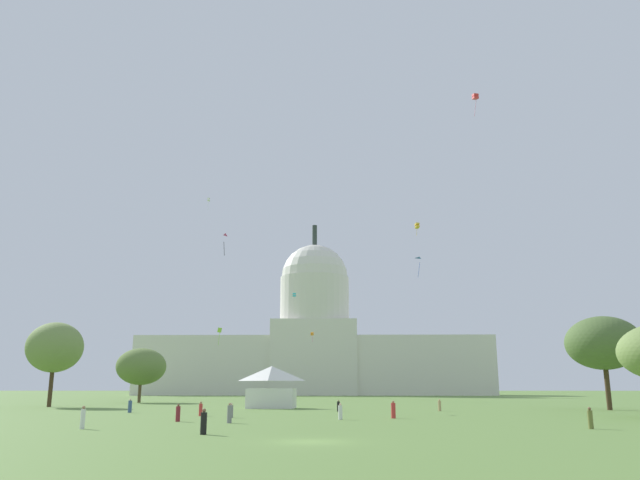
{
  "coord_description": "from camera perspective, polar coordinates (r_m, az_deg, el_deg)",
  "views": [
    {
      "loc": [
        1.32,
        -38.6,
        3.25
      ],
      "look_at": [
        -1.36,
        88.17,
        33.22
      ],
      "focal_mm": 34.72,
      "sensor_mm": 36.0,
      "label": 1
    }
  ],
  "objects": [
    {
      "name": "person_white_front_right",
      "position": [
        63.53,
        1.89,
        -15.58
      ],
      "size": [
        0.47,
        0.47,
        1.57
      ],
      "rotation": [
        0.0,
        0.0,
        4.88
      ],
      "color": "silver",
      "rests_on": "ground_plane"
    },
    {
      "name": "kite_white_high",
      "position": [
        191.29,
        -10.23,
        3.68
      ],
      "size": [
        0.77,
        0.83,
        3.81
      ],
      "rotation": [
        0.0,
        0.0,
        3.06
      ],
      "color": "white"
    },
    {
      "name": "person_maroon_edge_east",
      "position": [
        61.47,
        -12.95,
        -15.32
      ],
      "size": [
        0.58,
        0.58,
        1.62
      ],
      "rotation": [
        0.0,
        0.0,
        4.0
      ],
      "color": "maroon",
      "rests_on": "ground_plane"
    },
    {
      "name": "person_olive_edge_west",
      "position": [
        54.22,
        23.65,
        -14.87
      ],
      "size": [
        0.5,
        0.5,
        1.64
      ],
      "rotation": [
        0.0,
        0.0,
        4.36
      ],
      "color": "olive",
      "rests_on": "ground_plane"
    },
    {
      "name": "kite_magenta_mid",
      "position": [
        103.08,
        -8.93,
        0.17
      ],
      "size": [
        0.7,
        1.75,
        3.21
      ],
      "rotation": [
        0.0,
        0.0,
        4.73
      ],
      "color": "#D1339E"
    },
    {
      "name": "person_red_back_right",
      "position": [
        72.32,
        -10.94,
        -15.08
      ],
      "size": [
        0.5,
        0.5,
        1.56
      ],
      "rotation": [
        0.0,
        0.0,
        1.94
      ],
      "color": "red",
      "rests_on": "ground_plane"
    },
    {
      "name": "tree_east_near",
      "position": [
        97.08,
        24.64,
        -8.63
      ],
      "size": [
        13.91,
        14.11,
        12.9
      ],
      "color": "#42301E",
      "rests_on": "ground_plane"
    },
    {
      "name": "capitol_building",
      "position": [
        229.31,
        -0.52,
        -9.66
      ],
      "size": [
        126.25,
        26.37,
        63.03
      ],
      "color": "silver",
      "rests_on": "ground_plane"
    },
    {
      "name": "kite_red_high",
      "position": [
        120.46,
        14.12,
        12.68
      ],
      "size": [
        1.14,
        1.17,
        4.36
      ],
      "rotation": [
        0.0,
        0.0,
        3.4
      ],
      "color": "red"
    },
    {
      "name": "person_denim_mid_right",
      "position": [
        83.3,
        -17.11,
        -14.45
      ],
      "size": [
        0.65,
        0.65,
        1.68
      ],
      "rotation": [
        0.0,
        0.0,
        5.34
      ],
      "color": "#3D5684",
      "rests_on": "ground_plane"
    },
    {
      "name": "kite_gold_high",
      "position": [
        145.71,
        8.94,
        1.31
      ],
      "size": [
        1.19,
        1.24,
        3.06
      ],
      "rotation": [
        0.0,
        0.0,
        3.53
      ],
      "color": "gold"
    },
    {
      "name": "person_tan_near_tent",
      "position": [
        86.5,
        10.96,
        -14.76
      ],
      "size": [
        0.44,
        0.44,
        1.53
      ],
      "rotation": [
        0.0,
        0.0,
        3.22
      ],
      "color": "tan",
      "rests_on": "ground_plane"
    },
    {
      "name": "person_black_mid_left",
      "position": [
        83.36,
        1.71,
        -15.06
      ],
      "size": [
        0.54,
        0.54,
        1.48
      ],
      "rotation": [
        0.0,
        0.0,
        4.07
      ],
      "color": "black",
      "rests_on": "ground_plane"
    },
    {
      "name": "event_tent",
      "position": [
        95.44,
        -4.49,
        -13.35
      ],
      "size": [
        7.67,
        5.2,
        6.16
      ],
      "rotation": [
        0.0,
        0.0,
        -0.07
      ],
      "color": "white",
      "rests_on": "ground_plane"
    },
    {
      "name": "kite_orange_mid",
      "position": [
        190.97,
        -0.72,
        -8.65
      ],
      "size": [
        1.03,
        1.08,
        3.01
      ],
      "rotation": [
        0.0,
        0.0,
        5.99
      ],
      "color": "orange"
    },
    {
      "name": "kite_lime_low",
      "position": [
        161.18,
        -9.25,
        -8.33
      ],
      "size": [
        1.19,
        0.25,
        4.45
      ],
      "rotation": [
        0.0,
        0.0,
        2.29
      ],
      "color": "#8CD133"
    },
    {
      "name": "tree_west_far",
      "position": [
        110.09,
        -23.27,
        -9.08
      ],
      "size": [
        13.09,
        12.56,
        13.34
      ],
      "color": "#42301E",
      "rests_on": "ground_plane"
    },
    {
      "name": "person_white_lawn_far_left",
      "position": [
        53.21,
        -21.02,
        -15.08
      ],
      "size": [
        0.49,
        0.49,
        1.73
      ],
      "rotation": [
        0.0,
        0.0,
        2.1
      ],
      "color": "silver",
      "rests_on": "ground_plane"
    },
    {
      "name": "kite_cyan_mid",
      "position": [
        181.03,
        -2.38,
        -5.07
      ],
      "size": [
        1.01,
        1.0,
        1.01
      ],
      "rotation": [
        0.0,
        0.0,
        1.34
      ],
      "color": "#33BCDB"
    },
    {
      "name": "kite_blue_mid",
      "position": [
        124.41,
        9.15,
        -1.87
      ],
      "size": [
        1.36,
        1.11,
        3.94
      ],
      "rotation": [
        0.0,
        0.0,
        0.45
      ],
      "color": "blue"
    },
    {
      "name": "person_grey_lawn_far_right",
      "position": [
        67.98,
        -8.18,
        -15.34
      ],
      "size": [
        0.49,
        0.49,
        1.49
      ],
      "rotation": [
        0.0,
        0.0,
        2.86
      ],
      "color": "gray",
      "rests_on": "ground_plane"
    },
    {
      "name": "person_grey_mid_center",
      "position": [
        58.27,
        -8.34,
        -15.57
      ],
      "size": [
        0.55,
        0.55,
        1.75
      ],
      "rotation": [
        0.0,
        0.0,
        5.14
      ],
      "color": "gray",
      "rests_on": "ground_plane"
    },
    {
      "name": "person_red_near_tree_west",
      "position": [
        66.4,
        6.78,
        -15.32
      ],
      "size": [
        0.57,
        0.57,
        1.77
      ],
      "rotation": [
        0.0,
        0.0,
        4.4
      ],
      "color": "red",
      "rests_on": "ground_plane"
    },
    {
      "name": "person_black_back_left",
      "position": [
        45.0,
        -10.67,
        -16.22
      ],
      "size": [
        0.6,
        0.6,
        1.73
      ],
      "rotation": [
        0.0,
        0.0,
        2.52
      ],
      "color": "black",
      "rests_on": "ground_plane"
    },
    {
      "name": "ground_plane",
      "position": [
        38.76,
        -0.78,
        -18.11
      ],
      "size": [
        800.0,
        800.0,
        0.0
      ],
      "primitive_type": "plane",
      "color": "olive"
    },
    {
      "name": "tree_west_mid",
      "position": [
        131.65,
        -16.15,
        -11.14
      ],
      "size": [
        13.82,
        13.8,
        10.68
      ],
      "color": "brown",
      "rests_on": "ground_plane"
    }
  ]
}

